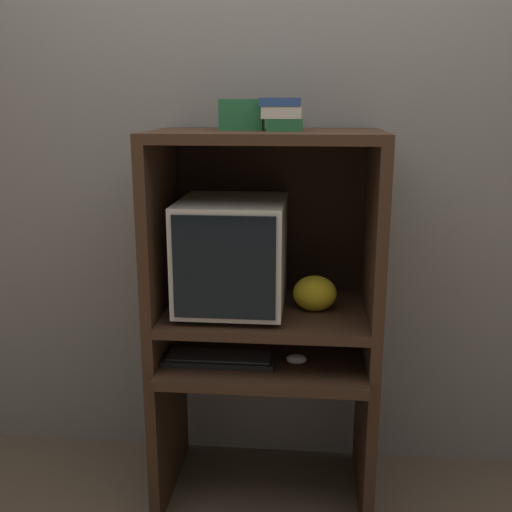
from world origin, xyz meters
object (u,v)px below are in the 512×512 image
(keyboard, at_px, (219,358))
(snack_bag, at_px, (315,293))
(crt_monitor, at_px, (232,253))
(storage_box, at_px, (242,115))
(mouse, at_px, (296,359))
(book_stack, at_px, (282,114))

(keyboard, height_order, snack_bag, snack_bag)
(crt_monitor, distance_m, storage_box, 0.50)
(crt_monitor, distance_m, snack_bag, 0.34)
(mouse, xyz_separation_m, book_stack, (-0.07, 0.09, 0.87))
(mouse, height_order, snack_bag, snack_bag)
(crt_monitor, height_order, mouse, crt_monitor)
(mouse, bearing_deg, book_stack, 127.23)
(crt_monitor, xyz_separation_m, storage_box, (0.04, 0.04, 0.50))
(storage_box, bearing_deg, keyboard, -116.65)
(book_stack, bearing_deg, keyboard, -157.38)
(mouse, relative_size, book_stack, 0.51)
(mouse, relative_size, snack_bag, 0.47)
(snack_bag, xyz_separation_m, storage_box, (-0.27, 0.04, 0.65))
(mouse, bearing_deg, snack_bag, 59.33)
(keyboard, relative_size, mouse, 5.39)
(mouse, xyz_separation_m, snack_bag, (0.06, 0.10, 0.22))
(keyboard, relative_size, snack_bag, 2.51)
(crt_monitor, relative_size, mouse, 5.89)
(crt_monitor, height_order, snack_bag, crt_monitor)
(keyboard, xyz_separation_m, mouse, (0.29, 0.01, 0.00))
(book_stack, bearing_deg, storage_box, 158.68)
(keyboard, bearing_deg, snack_bag, 17.60)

